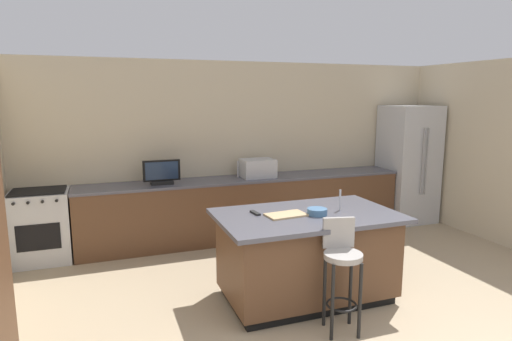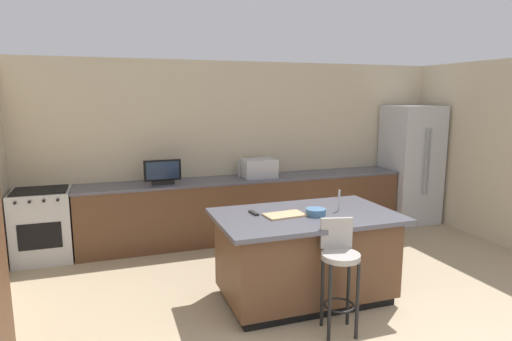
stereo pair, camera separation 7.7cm
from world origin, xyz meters
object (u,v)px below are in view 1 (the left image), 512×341
at_px(refrigerator, 408,164).
at_px(range_oven, 41,226).
at_px(bar_stool_center, 342,265).
at_px(fruit_bowl, 317,212).
at_px(kitchen_island, 306,255).
at_px(tv_monitor, 162,173).
at_px(microwave, 258,168).
at_px(cutting_board, 286,215).
at_px(tv_remote, 255,213).

distance_m(refrigerator, range_oven, 5.61).
height_order(bar_stool_center, fruit_bowl, bar_stool_center).
relative_size(refrigerator, range_oven, 2.09).
height_order(refrigerator, fruit_bowl, refrigerator).
bearing_deg(kitchen_island, range_oven, 142.54).
distance_m(range_oven, tv_monitor, 1.64).
bearing_deg(refrigerator, kitchen_island, -145.08).
height_order(range_oven, microwave, microwave).
bearing_deg(refrigerator, fruit_bowl, -143.38).
distance_m(range_oven, cutting_board, 3.26).
xyz_separation_m(refrigerator, fruit_bowl, (-2.81, -2.09, -0.02)).
distance_m(tv_monitor, tv_remote, 1.98).
distance_m(kitchen_island, tv_monitor, 2.42).
bearing_deg(cutting_board, kitchen_island, -0.67).
bearing_deg(refrigerator, tv_remote, -151.47).
bearing_deg(tv_remote, bar_stool_center, -65.43).
bearing_deg(microwave, range_oven, -179.98).
bearing_deg(range_oven, fruit_bowl, -37.77).
xyz_separation_m(kitchen_island, range_oven, (-2.71, 2.07, -0.01)).
bearing_deg(microwave, bar_stool_center, -94.55).
height_order(range_oven, cutting_board, cutting_board).
height_order(refrigerator, range_oven, refrigerator).
bearing_deg(range_oven, kitchen_island, -37.46).
height_order(kitchen_island, bar_stool_center, bar_stool_center).
distance_m(kitchen_island, cutting_board, 0.51).
bearing_deg(bar_stool_center, tv_remote, 134.11).
distance_m(refrigerator, bar_stool_center, 3.95).
bearing_deg(microwave, cutting_board, -102.52).
distance_m(tv_remote, cutting_board, 0.32).
distance_m(microwave, bar_stool_center, 2.79).
distance_m(refrigerator, microwave, 2.66).
bearing_deg(cutting_board, refrigerator, 32.81).
bearing_deg(fruit_bowl, microwave, 85.86).
relative_size(tv_monitor, bar_stool_center, 0.49).
bearing_deg(cutting_board, bar_stool_center, -70.28).
relative_size(kitchen_island, tv_remote, 10.80).
distance_m(kitchen_island, range_oven, 3.41).
bearing_deg(range_oven, refrigerator, -0.63).
height_order(refrigerator, bar_stool_center, refrigerator).
height_order(kitchen_island, fruit_bowl, fruit_bowl).
height_order(fruit_bowl, tv_remote, fruit_bowl).
distance_m(range_oven, microwave, 2.99).
xyz_separation_m(microwave, bar_stool_center, (-0.22, -2.75, -0.43)).
bearing_deg(microwave, tv_monitor, -177.89).
height_order(bar_stool_center, tv_remote, bar_stool_center).
relative_size(range_oven, fruit_bowl, 4.61).
bearing_deg(bar_stool_center, range_oven, 147.71).
xyz_separation_m(fruit_bowl, tv_remote, (-0.57, 0.25, -0.02)).
height_order(refrigerator, tv_monitor, refrigerator).
height_order(tv_monitor, cutting_board, tv_monitor).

